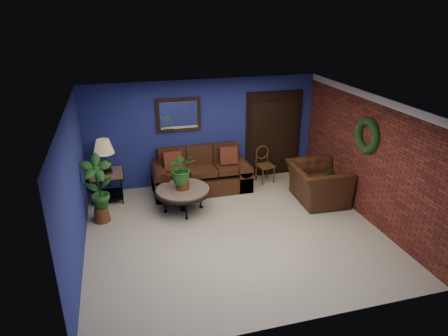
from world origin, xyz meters
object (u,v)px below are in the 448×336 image
object	(u,v)px
armchair	(317,183)
end_table	(107,179)
side_chair	(264,162)
sofa	(201,175)
coffee_table	(183,191)
table_lamp	(104,152)

from	to	relation	value
armchair	end_table	bearing A→B (deg)	77.11
side_chair	sofa	bearing A→B (deg)	170.42
end_table	armchair	bearing A→B (deg)	-15.69
coffee_table	side_chair	bearing A→B (deg)	24.52
armchair	coffee_table	bearing A→B (deg)	86.57
coffee_table	end_table	bearing A→B (deg)	148.44
coffee_table	end_table	size ratio (longest dim) A/B	1.63
sofa	end_table	distance (m)	2.11
sofa	end_table	bearing A→B (deg)	-179.06
coffee_table	armchair	distance (m)	2.95
coffee_table	table_lamp	bearing A→B (deg)	148.44
side_chair	armchair	distance (m)	1.52
end_table	table_lamp	size ratio (longest dim) A/B	0.99
sofa	armchair	size ratio (longest dim) A/B	1.77
coffee_table	side_chair	world-z (taller)	side_chair
sofa	coffee_table	world-z (taller)	sofa
sofa	end_table	world-z (taller)	sofa
coffee_table	end_table	world-z (taller)	end_table
side_chair	armchair	xyz separation A→B (m)	(0.76, -1.31, -0.09)
table_lamp	side_chair	size ratio (longest dim) A/B	0.82
armchair	table_lamp	bearing A→B (deg)	77.11
table_lamp	coffee_table	bearing A→B (deg)	-31.56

